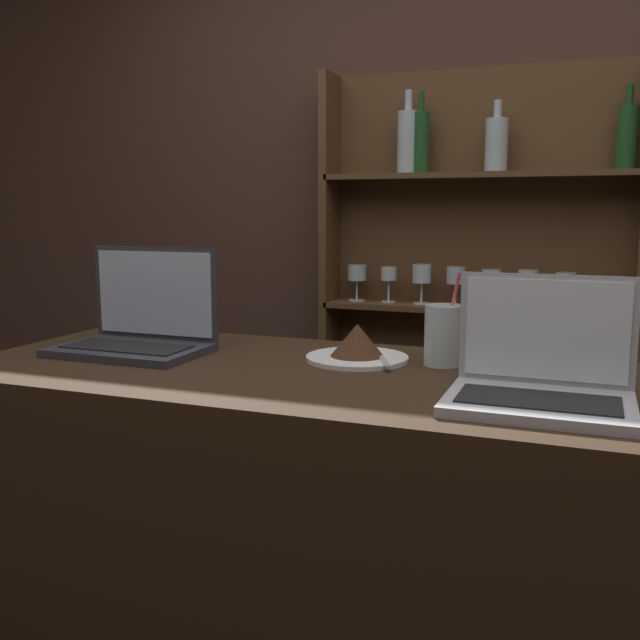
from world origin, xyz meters
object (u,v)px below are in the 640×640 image
at_px(water_glass, 443,335).
at_px(laptop_near, 139,328).
at_px(laptop_far, 541,377).
at_px(cake_plate, 357,346).

bearing_deg(water_glass, laptop_near, -171.75).
bearing_deg(laptop_near, laptop_far, -8.86).
relative_size(cake_plate, water_glass, 1.13).
distance_m(laptop_near, water_glass, 0.70).
bearing_deg(cake_plate, laptop_near, -170.99).
xyz_separation_m(laptop_far, cake_plate, (-0.40, 0.22, -0.01)).
height_order(laptop_far, water_glass, laptop_far).
distance_m(laptop_near, laptop_far, 0.93).
height_order(cake_plate, water_glass, water_glass).
distance_m(cake_plate, water_glass, 0.19).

